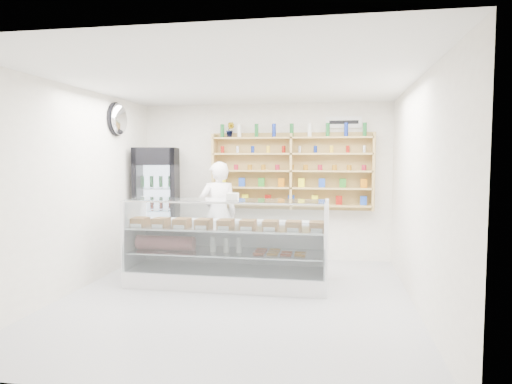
# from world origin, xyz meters

# --- Properties ---
(room) EXTENTS (5.00, 5.00, 5.00)m
(room) POSITION_xyz_m (0.00, 0.00, 1.40)
(room) COLOR #A2A2A7
(room) RESTS_ON ground
(display_counter) EXTENTS (2.86, 0.85, 1.24)m
(display_counter) POSITION_xyz_m (-0.25, 0.59, 0.35)
(display_counter) COLOR white
(display_counter) RESTS_ON floor
(shop_worker) EXTENTS (0.76, 0.64, 1.77)m
(shop_worker) POSITION_xyz_m (-0.69, 1.78, 0.88)
(shop_worker) COLOR white
(shop_worker) RESTS_ON floor
(drinks_cooler) EXTENTS (0.85, 0.84, 2.01)m
(drinks_cooler) POSITION_xyz_m (-1.85, 1.93, 1.01)
(drinks_cooler) COLOR black
(drinks_cooler) RESTS_ON floor
(wall_shelving) EXTENTS (2.84, 0.28, 1.33)m
(wall_shelving) POSITION_xyz_m (0.50, 2.34, 1.59)
(wall_shelving) COLOR tan
(wall_shelving) RESTS_ON back_wall
(potted_plant) EXTENTS (0.16, 0.14, 0.27)m
(potted_plant) POSITION_xyz_m (-0.61, 2.34, 2.33)
(potted_plant) COLOR #1E6626
(potted_plant) RESTS_ON wall_shelving
(security_mirror) EXTENTS (0.15, 0.50, 0.50)m
(security_mirror) POSITION_xyz_m (-2.17, 1.20, 2.45)
(security_mirror) COLOR silver
(security_mirror) RESTS_ON left_wall
(wall_sign) EXTENTS (0.62, 0.03, 0.20)m
(wall_sign) POSITION_xyz_m (1.40, 2.47, 2.45)
(wall_sign) COLOR white
(wall_sign) RESTS_ON back_wall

